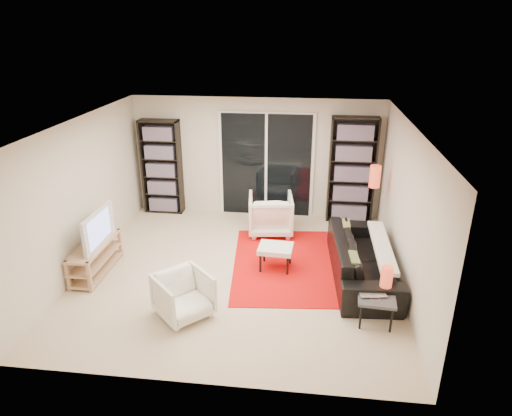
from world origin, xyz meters
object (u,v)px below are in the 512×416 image
Objects in this scene: bookshelf_right at (352,170)px; armchair_back at (270,214)px; ottoman at (276,249)px; bookshelf_left at (162,167)px; sofa at (363,258)px; tv_stand at (96,257)px; armchair_front at (184,296)px; floor_lamp at (374,184)px; side_table at (376,299)px.

armchair_back is (-1.52, -0.79, -0.67)m from bookshelf_right.
ottoman is at bearing -121.34° from bookshelf_right.
bookshelf_left reaches higher than sofa.
tv_stand is at bearing -147.85° from bookshelf_right.
sofa is (4.22, 0.35, 0.07)m from tv_stand.
armchair_back is at bearing 34.61° from tv_stand.
armchair_front is at bearing -29.75° from tv_stand.
floor_lamp is at bearing -14.14° from sofa.
bookshelf_left is at bearing 139.57° from ottoman.
bookshelf_left reaches higher than ottoman.
sofa is 3.32× the size of armchair_front.
sofa is 1.57m from floor_lamp.
bookshelf_left is 2.85× the size of armchair_front.
bookshelf_right is (3.85, -0.00, 0.07)m from bookshelf_left.
bookshelf_right is at bearing 109.05° from floor_lamp.
sofa is 4.38× the size of side_table.
tv_stand is at bearing 91.60° from sofa.
sofa is at bearing 93.31° from side_table.
armchair_back reaches higher than ottoman.
armchair_front reaches higher than tv_stand.
floor_lamp is at bearing 85.60° from side_table.
sofa is at bearing -100.98° from floor_lamp.
floor_lamp is at bearing 169.15° from armchair_back.
tv_stand is 1.97m from armchair_front.
armchair_back is (2.64, 1.82, 0.12)m from tv_stand.
bookshelf_left is at bearing 139.17° from side_table.
floor_lamp is (0.26, 1.35, 0.77)m from sofa.
bookshelf_right is 2.62m from ottoman.
bookshelf_left is 3.39m from ottoman.
sofa is at bearing -4.38° from ottoman.
tv_stand reaches higher than side_table.
bookshelf_left is 4.56m from sofa.
floor_lamp reaches higher than tv_stand.
armchair_front is 2.58m from side_table.
floor_lamp reaches higher than ottoman.
ottoman is 0.40× the size of floor_lamp.
floor_lamp is (2.77, 2.67, 0.79)m from armchair_front.
ottoman is at bearing 9.11° from tv_stand.
floor_lamp reaches higher than armchair_back.
armchair_back is 2.95m from armchair_front.
bookshelf_right is at bearing 58.66° from ottoman.
ottoman is at bearing -40.43° from bookshelf_left.
bookshelf_left is at bearing -25.82° from armchair_back.
armchair_front is at bearing -176.47° from side_table.
bookshelf_left is at bearing 180.00° from bookshelf_right.
side_table is (4.29, -0.82, 0.09)m from tv_stand.
bookshelf_right is 3.06× the size of armchair_front.
tv_stand is 0.86× the size of floor_lamp.
bookshelf_left reaches higher than armchair_front.
sofa reaches higher than side_table.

